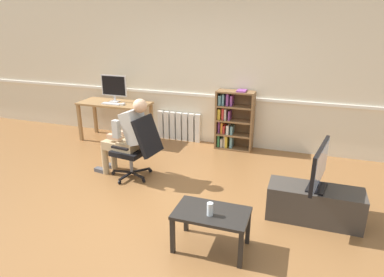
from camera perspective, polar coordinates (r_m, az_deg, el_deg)
The scene contains 14 objects.
ground_plane at distance 4.42m, azimuth -5.55°, elevation -11.95°, with size 18.00×18.00×0.00m, color brown.
back_wall at distance 6.33m, azimuth 4.08°, elevation 10.95°, with size 12.00×0.13×2.70m.
computer_desk at distance 6.76m, azimuth -12.80°, elevation 5.02°, with size 1.38×0.59×0.76m.
imac_monitor at distance 6.75m, azimuth -12.95°, elevation 8.48°, with size 0.53×0.14×0.51m.
keyboard at distance 6.61m, azimuth -13.39°, elevation 5.69°, with size 0.37×0.12×0.02m, color silver.
computer_mouse at distance 6.50m, azimuth -11.52°, elevation 5.66°, with size 0.06×0.10×0.03m, color white.
bookshelf at distance 6.23m, azimuth 6.70°, elevation 2.99°, with size 0.68×0.29×1.10m.
radiator at distance 6.69m, azimuth -2.19°, elevation 2.05°, with size 0.87×0.08×0.56m.
office_chair at distance 5.06m, azimuth -9.02°, elevation -1.20°, with size 0.81×0.62×0.98m.
person_seated at distance 5.12m, azimuth -10.81°, elevation 0.51°, with size 0.96×0.44×1.24m.
tv_stand at distance 4.37m, azimuth 19.79°, elevation -10.29°, with size 1.08×0.41×0.42m.
tv_screen at distance 4.16m, azimuth 20.59°, elevation -4.42°, with size 0.26×0.81×0.53m.
coffee_table at distance 3.59m, azimuth 3.28°, elevation -13.01°, with size 0.76×0.47×0.44m.
drinking_glass at distance 3.47m, azimuth 3.03°, elevation -11.73°, with size 0.06×0.06×0.14m, color silver.
Camera 1 is at (1.61, -3.40, 2.32)m, focal length 31.84 mm.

